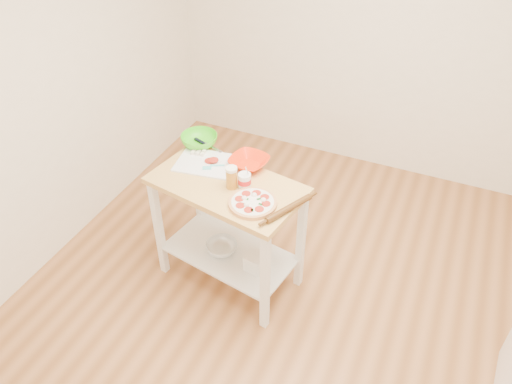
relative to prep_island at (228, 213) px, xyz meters
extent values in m
cube|color=#AC6F3F|center=(0.60, -0.30, -0.65)|extent=(4.00, 4.50, 0.02)
cube|color=#F0E3CA|center=(0.60, 1.96, 0.71)|extent=(4.00, 0.02, 2.70)
cube|color=#F0E3CA|center=(-1.41, -0.30, 0.71)|extent=(0.02, 4.50, 2.70)
cube|color=#DCAC5A|center=(0.00, 0.00, 0.24)|extent=(1.09, 0.72, 0.04)
cube|color=white|center=(0.00, 0.00, -0.39)|extent=(1.00, 0.65, 0.02)
cube|color=white|center=(-0.49, -0.15, -0.21)|extent=(0.06, 0.06, 0.86)
cube|color=white|center=(-0.41, 0.31, -0.21)|extent=(0.06, 0.06, 0.86)
cube|color=white|center=(0.41, -0.31, -0.21)|extent=(0.06, 0.06, 0.86)
cube|color=white|center=(0.49, 0.15, -0.21)|extent=(0.06, 0.06, 0.86)
cylinder|color=#E8A463|center=(0.25, -0.13, 0.27)|extent=(0.30, 0.30, 0.02)
cylinder|color=#E8A463|center=(0.25, -0.13, 0.28)|extent=(0.30, 0.30, 0.01)
cylinder|color=white|center=(0.25, -0.13, 0.28)|extent=(0.27, 0.27, 0.01)
cylinder|color=#AA2518|center=(0.33, -0.12, 0.29)|extent=(0.06, 0.06, 0.01)
cylinder|color=#AA2518|center=(0.30, -0.06, 0.29)|extent=(0.06, 0.06, 0.01)
cylinder|color=#AA2518|center=(0.24, -0.05, 0.29)|extent=(0.06, 0.06, 0.01)
cylinder|color=#AA2518|center=(0.18, -0.08, 0.29)|extent=(0.06, 0.06, 0.01)
cylinder|color=#AA2518|center=(0.16, -0.14, 0.29)|extent=(0.06, 0.06, 0.01)
cylinder|color=#AA2518|center=(0.20, -0.20, 0.29)|extent=(0.06, 0.06, 0.01)
cylinder|color=#AA2518|center=(0.26, -0.22, 0.29)|extent=(0.06, 0.06, 0.01)
cylinder|color=#AA2518|center=(0.32, -0.18, 0.29)|extent=(0.06, 0.06, 0.01)
sphere|color=white|center=(0.31, -0.09, 0.29)|extent=(0.04, 0.04, 0.04)
sphere|color=white|center=(0.23, -0.07, 0.29)|extent=(0.04, 0.04, 0.04)
sphere|color=white|center=(0.19, -0.13, 0.29)|extent=(0.04, 0.04, 0.04)
sphere|color=white|center=(0.23, -0.18, 0.29)|extent=(0.04, 0.04, 0.04)
plane|color=#144C16|center=(0.31, -0.14, 0.29)|extent=(0.03, 0.03, 0.00)
plane|color=#144C16|center=(0.28, -0.10, 0.29)|extent=(0.04, 0.04, 0.00)
plane|color=#144C16|center=(0.22, -0.07, 0.29)|extent=(0.03, 0.03, 0.00)
plane|color=#144C16|center=(0.21, -0.13, 0.29)|extent=(0.03, 0.03, 0.00)
plane|color=#144C16|center=(0.22, -0.17, 0.29)|extent=(0.04, 0.04, 0.00)
plane|color=#144C16|center=(0.28, -0.21, 0.29)|extent=(0.03, 0.03, 0.00)
cube|color=white|center=(-0.23, 0.14, 0.27)|extent=(0.44, 0.36, 0.01)
cube|color=#F4EACC|center=(-0.36, 0.19, 0.28)|extent=(0.03, 0.03, 0.02)
cube|color=#F4EACC|center=(-0.32, 0.20, 0.28)|extent=(0.03, 0.03, 0.02)
cube|color=#F4EACC|center=(-0.29, 0.20, 0.28)|extent=(0.03, 0.03, 0.02)
cube|color=#F4EACC|center=(-0.36, 0.23, 0.28)|extent=(0.03, 0.03, 0.02)
cube|color=#F4EACC|center=(-0.33, 0.23, 0.28)|extent=(0.03, 0.03, 0.02)
cube|color=#F4EACC|center=(-0.29, 0.24, 0.28)|extent=(0.03, 0.03, 0.02)
cylinder|color=#AA2518|center=(-0.21, 0.16, 0.28)|extent=(0.07, 0.07, 0.01)
cylinder|color=#AA2518|center=(-0.20, 0.17, 0.28)|extent=(0.07, 0.07, 0.01)
cylinder|color=#AA2518|center=(-0.18, 0.17, 0.29)|extent=(0.07, 0.07, 0.01)
cube|color=#50CBC7|center=(-0.19, 0.08, 0.28)|extent=(0.07, 0.06, 0.01)
cylinder|color=#50CBC7|center=(-0.14, 0.14, 0.28)|extent=(0.09, 0.06, 0.01)
cube|color=silver|center=(-0.27, 0.32, 0.27)|extent=(0.18, 0.08, 0.00)
cube|color=black|center=(-0.39, 0.35, 0.28)|extent=(0.10, 0.05, 0.01)
imported|color=#FF2F09|center=(0.05, 0.24, 0.29)|extent=(0.29, 0.29, 0.06)
imported|color=#44D419|center=(-0.38, 0.33, 0.30)|extent=(0.27, 0.27, 0.08)
cylinder|color=#BA7821|center=(0.05, -0.02, 0.33)|extent=(0.07, 0.07, 0.14)
cylinder|color=white|center=(0.05, -0.02, 0.41)|extent=(0.08, 0.08, 0.02)
cylinder|color=white|center=(0.13, 0.01, 0.31)|extent=(0.08, 0.08, 0.10)
cylinder|color=red|center=(0.13, 0.01, 0.31)|extent=(0.09, 0.09, 0.04)
cylinder|color=silver|center=(0.15, 0.01, 0.39)|extent=(0.01, 0.05, 0.10)
cylinder|color=#5C3715|center=(0.48, -0.10, 0.28)|extent=(0.20, 0.34, 0.04)
imported|color=silver|center=(-0.06, -0.01, -0.34)|extent=(0.24, 0.24, 0.07)
cube|color=white|center=(0.24, -0.07, -0.32)|extent=(0.15, 0.15, 0.13)
camera|label=1|loc=(1.24, -2.30, 2.25)|focal=35.00mm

